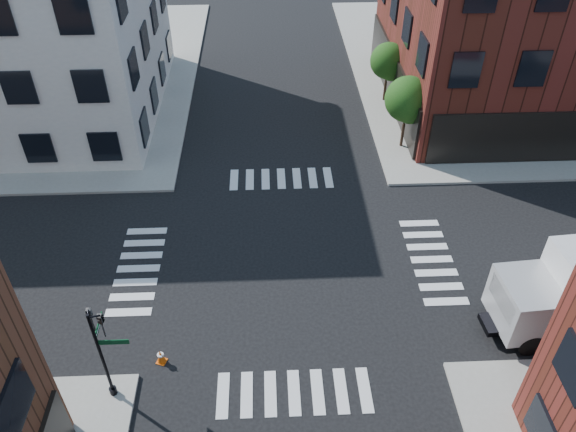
{
  "coord_description": "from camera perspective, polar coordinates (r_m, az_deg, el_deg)",
  "views": [
    {
      "loc": [
        -0.77,
        -19.2,
        18.72
      ],
      "look_at": [
        0.1,
        0.56,
        2.5
      ],
      "focal_mm": 35.0,
      "sensor_mm": 36.0,
      "label": 1
    }
  ],
  "objects": [
    {
      "name": "sidewalk_ne",
      "position": [
        49.37,
        24.6,
        13.66
      ],
      "size": [
        30.0,
        30.0,
        0.15
      ],
      "primitive_type": "cube",
      "color": "gray",
      "rests_on": "ground"
    },
    {
      "name": "tree_far",
      "position": [
        39.47,
        10.23,
        15.07
      ],
      "size": [
        2.43,
        2.43,
        4.07
      ],
      "color": "black",
      "rests_on": "ground"
    },
    {
      "name": "signal_pole",
      "position": [
        21.07,
        -18.4,
        -12.34
      ],
      "size": [
        1.29,
        1.24,
        4.6
      ],
      "color": "black",
      "rests_on": "ground"
    },
    {
      "name": "tree_near",
      "position": [
        34.1,
        12.14,
        11.3
      ],
      "size": [
        2.69,
        2.69,
        4.49
      ],
      "color": "black",
      "rests_on": "ground"
    },
    {
      "name": "ground",
      "position": [
        26.83,
        -0.17,
        -4.9
      ],
      "size": [
        120.0,
        120.0,
        0.0
      ],
      "primitive_type": "plane",
      "color": "black",
      "rests_on": "ground"
    },
    {
      "name": "traffic_cone",
      "position": [
        23.45,
        -12.8,
        -13.76
      ],
      "size": [
        0.47,
        0.47,
        0.68
      ],
      "rotation": [
        0.0,
        0.0,
        -0.34
      ],
      "color": "#F15A0A",
      "rests_on": "ground"
    }
  ]
}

